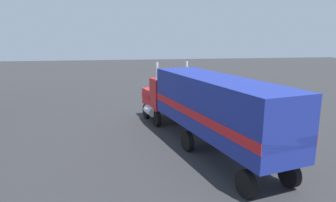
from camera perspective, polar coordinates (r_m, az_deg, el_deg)
ground_plane at (r=22.80m, az=0.22°, el=-3.50°), size 120.00×120.00×0.00m
lane_stripe_near at (r=20.30m, az=11.88°, el=-5.76°), size 4.34×1.05×0.01m
lane_stripe_mid at (r=24.66m, az=13.87°, el=-2.64°), size 4.30×1.24×0.01m
semi_truck at (r=16.63m, az=7.06°, el=-0.59°), size 14.36×5.61×4.50m
person_bystander at (r=19.93m, az=9.85°, el=-3.35°), size 0.36×0.47×1.63m
motorcycle at (r=19.00m, az=15.97°, el=-5.73°), size 2.11×0.26×1.12m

